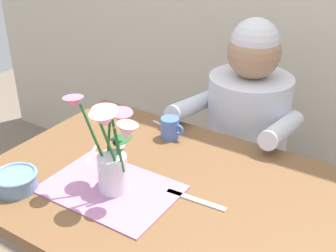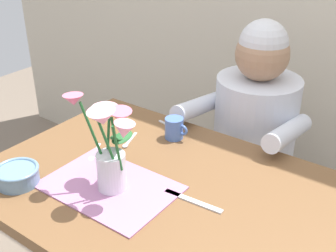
% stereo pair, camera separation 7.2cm
% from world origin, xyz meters
% --- Properties ---
extents(dining_table, '(1.20, 0.80, 0.74)m').
position_xyz_m(dining_table, '(0.00, 0.00, 0.64)').
color(dining_table, brown).
rests_on(dining_table, ground_plane).
extents(seated_person, '(0.45, 0.47, 1.14)m').
position_xyz_m(seated_person, '(-0.01, 0.62, 0.56)').
color(seated_person, '#4C4C56').
rests_on(seated_person, ground_plane).
extents(striped_placemat, '(0.40, 0.28, 0.00)m').
position_xyz_m(striped_placemat, '(-0.15, -0.11, 0.74)').
color(striped_placemat, '#B275A3').
rests_on(striped_placemat, dining_table).
extents(flower_vase, '(0.25, 0.20, 0.31)m').
position_xyz_m(flower_vase, '(-0.14, -0.11, 0.90)').
color(flower_vase, silver).
rests_on(flower_vase, dining_table).
extents(ceramic_bowl, '(0.14, 0.14, 0.06)m').
position_xyz_m(ceramic_bowl, '(-0.39, -0.26, 0.77)').
color(ceramic_bowl, '#6689A8').
rests_on(ceramic_bowl, dining_table).
extents(dinner_knife, '(0.19, 0.03, 0.00)m').
position_xyz_m(dinner_knife, '(0.10, -0.02, 0.74)').
color(dinner_knife, silver).
rests_on(dinner_knife, dining_table).
extents(ceramic_mug, '(0.09, 0.07, 0.08)m').
position_xyz_m(ceramic_mug, '(-0.17, 0.27, 0.78)').
color(ceramic_mug, '#476BB7').
rests_on(ceramic_mug, dining_table).
extents(spoon_0, '(0.12, 0.04, 0.01)m').
position_xyz_m(spoon_0, '(-0.22, 0.33, 0.74)').
color(spoon_0, silver).
rests_on(spoon_0, dining_table).
extents(spoon_1, '(0.05, 0.12, 0.01)m').
position_xyz_m(spoon_1, '(-0.28, 0.13, 0.74)').
color(spoon_1, silver).
rests_on(spoon_1, dining_table).
extents(spoon_2, '(0.07, 0.11, 0.01)m').
position_xyz_m(spoon_2, '(-0.32, -0.00, 0.74)').
color(spoon_2, silver).
rests_on(spoon_2, dining_table).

